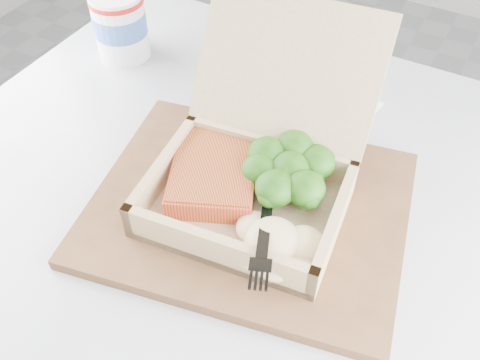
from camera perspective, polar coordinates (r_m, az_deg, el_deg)
The scene contains 9 objects.
cafe_table at distance 0.74m, azimuth -1.82°, elevation -12.27°, with size 0.76×0.76×0.71m.
serving_tray at distance 0.58m, azimuth 0.98°, elevation -2.95°, with size 0.33×0.27×0.01m, color brown.
takeout_container at distance 0.56m, azimuth 2.10°, elevation 2.36°, with size 0.23×0.27×0.17m.
salmon_fillet at distance 0.58m, azimuth -2.76°, elevation 0.75°, with size 0.09×0.12×0.02m, color #CF4D28.
broccoli_pile at distance 0.57m, azimuth 5.29°, elevation 0.67°, with size 0.11×0.11×0.04m, color #2E7119, non-canonical shape.
mashed_potatoes at distance 0.52m, azimuth 3.51°, elevation -6.42°, with size 0.09×0.08×0.03m, color beige.
plastic_fork at distance 0.52m, azimuth 2.84°, elevation -3.51°, with size 0.07×0.13×0.03m.
paper_cup at distance 0.81m, azimuth -12.68°, elevation 15.99°, with size 0.08×0.08×0.10m.
receipt at distance 0.71m, azimuth 9.99°, elevation 6.34°, with size 0.07×0.14×0.00m, color white.
Camera 1 is at (-0.14, -0.24, 1.17)m, focal length 40.00 mm.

